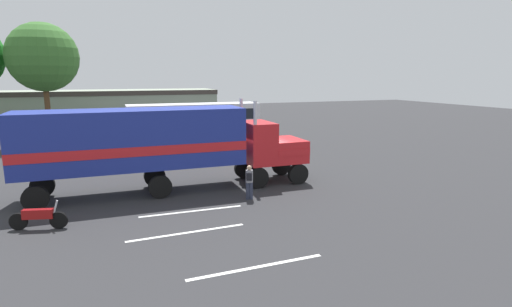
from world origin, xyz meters
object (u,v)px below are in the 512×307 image
tree_left (43,57)px  parked_car (76,147)px  semi_truck (158,142)px  person_bystander (249,181)px  parked_bus (194,120)px  motorcycle (39,217)px

tree_left → parked_car: bearing=-72.9°
semi_truck → person_bystander: bearing=-37.0°
person_bystander → parked_car: bearing=120.6°
parked_car → tree_left: (-2.32, 7.55, 6.39)m
parked_bus → motorcycle: parked_bus is taller
parked_bus → motorcycle: size_ratio=5.35×
motorcycle → tree_left: tree_left is taller
person_bystander → parked_bus: parked_bus is taller
person_bystander → parked_bus: size_ratio=0.15×
person_bystander → tree_left: tree_left is taller
semi_truck → motorcycle: (-4.98, -3.47, -2.04)m
tree_left → parked_bus: bearing=-21.5°
parked_bus → motorcycle: bearing=-120.0°
parked_bus → tree_left: (-11.51, 4.54, 5.14)m
person_bystander → motorcycle: size_ratio=0.79×
motorcycle → parked_car: bearing=87.1°
person_bystander → parked_car: 15.71m
person_bystander → motorcycle: person_bystander is taller
person_bystander → tree_left: bearing=116.1°
semi_truck → tree_left: tree_left is taller
semi_truck → person_bystander: size_ratio=8.72×
motorcycle → semi_truck: bearing=34.9°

